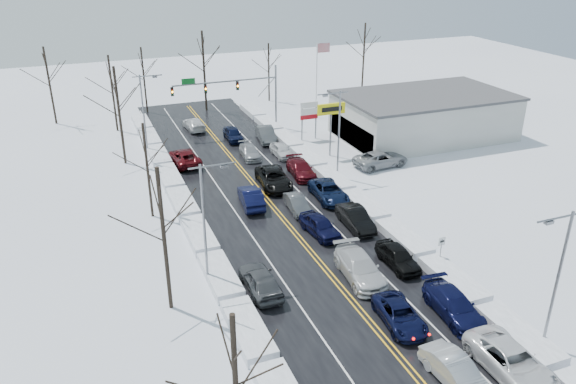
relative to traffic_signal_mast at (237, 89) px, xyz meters
name	(u,v)px	position (x,y,z in m)	size (l,w,h in m)	color
ground	(297,236)	(-3.45, -27.99, -5.48)	(160.00, 160.00, 0.00)	silver
road_surface	(288,225)	(-3.45, -25.99, -5.47)	(14.00, 84.00, 0.01)	black
snow_bank_left	(201,241)	(-11.05, -25.99, -5.48)	(1.95, 72.00, 0.71)	white
snow_bank_right	(367,211)	(4.15, -25.99, -5.48)	(1.95, 72.00, 0.71)	white
traffic_signal_mast	(237,89)	(0.00, 0.00, 0.00)	(13.28, 0.39, 8.00)	slate
tires_plus_sign	(331,112)	(7.05, -12.00, -0.49)	(3.20, 0.34, 6.00)	slate
used_vehicles_sign	(309,113)	(7.05, -5.99, -2.16)	(2.20, 0.22, 4.65)	slate
speed_limit_sign	(441,246)	(4.75, -35.99, -3.84)	(0.55, 0.09, 2.35)	slate
flagpole	(318,74)	(11.72, 2.01, 0.45)	(1.87, 1.20, 10.00)	silver
dealership_building	(424,115)	(20.53, -9.99, -2.82)	(20.40, 12.40, 5.30)	beige
streetlight_se	(557,271)	(4.85, -45.99, -0.17)	(3.20, 0.25, 9.00)	slate
streetlight_ne	(337,128)	(4.85, -17.99, -0.17)	(3.20, 0.25, 9.00)	slate
streetlight_sw	(206,215)	(-11.74, -31.99, -0.17)	(3.20, 0.25, 9.00)	slate
streetlight_nw	(145,108)	(-11.74, -3.99, -0.17)	(3.20, 0.25, 9.00)	slate
tree_left_a	(235,369)	(-14.45, -47.99, 0.81)	(3.60, 3.60, 9.00)	#2D231C
tree_left_b	(161,213)	(-14.95, -33.99, 1.51)	(4.00, 4.00, 10.00)	#2D231C
tree_left_c	(146,153)	(-13.95, -19.99, 0.46)	(3.40, 3.40, 8.50)	#2D231C
tree_left_d	(117,97)	(-14.65, -5.99, 1.86)	(4.20, 4.20, 10.50)	#2D231C
tree_left_e	(111,79)	(-14.25, 6.01, 1.16)	(3.80, 3.80, 9.50)	#2D231C
tree_far_a	(47,71)	(-21.45, 12.01, 1.51)	(4.00, 4.00, 10.00)	#2D231C
tree_far_b	(143,67)	(-9.45, 13.01, 0.81)	(3.60, 3.60, 9.00)	#2D231C
tree_far_c	(203,55)	(-1.45, 11.01, 2.21)	(4.40, 4.40, 11.00)	#2D231C
tree_far_d	(269,61)	(8.55, 12.51, 0.46)	(3.40, 3.40, 8.50)	#2D231C
tree_far_e	(364,44)	(24.55, 13.01, 1.86)	(4.20, 4.20, 10.50)	#2D231C
queued_car_1	(454,383)	(-1.76, -46.64, -5.48)	(1.64, 4.71, 1.55)	#A8ACB0
queued_car_2	(399,324)	(-1.80, -41.01, -5.48)	(2.20, 4.77, 1.33)	black
queued_car_3	(359,278)	(-1.65, -35.39, -5.48)	(2.38, 5.85, 1.70)	silver
queued_car_4	(320,234)	(-1.60, -28.39, -5.48)	(1.88, 4.68, 1.59)	black
queued_car_5	(297,211)	(-1.71, -23.65, -5.48)	(1.44, 4.13, 1.36)	#46484B
queued_car_6	(274,186)	(-1.75, -17.73, -5.48)	(2.76, 5.99, 1.67)	black
queued_car_7	(250,157)	(-1.52, -9.28, -5.48)	(1.87, 4.59, 1.33)	gray
queued_car_8	(233,140)	(-1.59, -3.00, -5.48)	(1.83, 4.54, 1.55)	black
queued_car_10	(510,373)	(1.61, -47.14, -5.48)	(2.73, 5.92, 1.65)	silver
queued_car_11	(452,315)	(1.88, -41.53, -5.48)	(2.21, 5.43, 1.58)	black
queued_car_12	(397,266)	(1.76, -34.98, -5.48)	(1.83, 4.55, 1.55)	black
queued_car_13	(355,227)	(1.69, -28.32, -5.48)	(1.73, 4.97, 1.64)	black
queued_car_14	(329,199)	(1.99, -22.43, -5.48)	(2.55, 5.53, 1.54)	black
queued_car_15	(301,176)	(1.75, -16.26, -5.48)	(2.12, 5.22, 1.51)	#450910
queued_car_16	(281,156)	(1.88, -10.25, -5.48)	(1.65, 4.10, 1.40)	silver
queued_car_17	(266,141)	(2.00, -4.68, -5.48)	(1.80, 5.15, 1.70)	#46494C
oncoming_car_0	(251,205)	(-5.20, -21.10, -5.48)	(1.77, 5.06, 1.67)	black
oncoming_car_1	(185,164)	(-8.65, -8.67, -5.48)	(2.61, 5.65, 1.57)	#4F0A0F
oncoming_car_2	(194,129)	(-5.08, 2.89, -5.48)	(2.06, 5.06, 1.47)	silver
oncoming_car_3	(261,291)	(-8.80, -34.37, -5.48)	(2.03, 5.04, 1.72)	#414347
parked_car_0	(380,166)	(10.69, -16.94, -5.48)	(2.78, 6.02, 1.67)	gray
parked_car_1	(375,145)	(13.52, -10.78, -5.48)	(1.98, 4.87, 1.41)	black
parked_car_2	(343,136)	(11.49, -6.39, -5.48)	(1.75, 4.35, 1.48)	#B8B8BA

